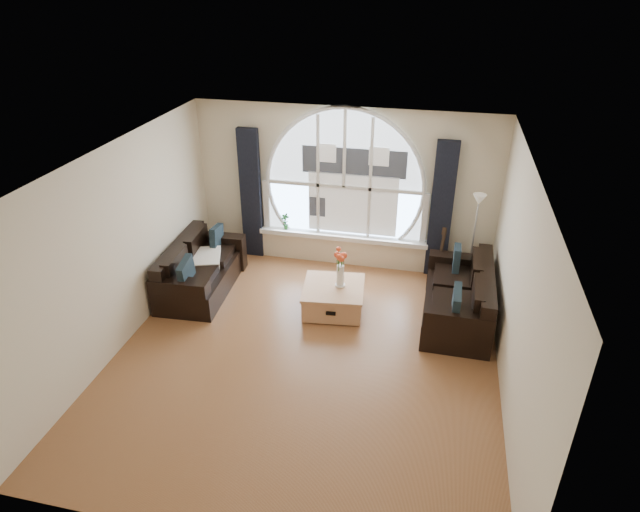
{
  "coord_description": "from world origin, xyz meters",
  "views": [
    {
      "loc": [
        1.45,
        -5.58,
        4.63
      ],
      "look_at": [
        0.0,
        0.9,
        1.05
      ],
      "focal_mm": 30.47,
      "sensor_mm": 36.0,
      "label": 1
    }
  ],
  "objects_px": {
    "coffee_chest": "(333,297)",
    "vase_flowers": "(341,263)",
    "floor_lamp": "(473,242)",
    "sofa_left": "(201,267)",
    "sofa_right": "(458,295)",
    "guitar": "(441,255)",
    "potted_plant": "(285,221)"
  },
  "relations": [
    {
      "from": "potted_plant",
      "to": "sofa_right",
      "type": "bearing_deg",
      "value": -23.8
    },
    {
      "from": "vase_flowers",
      "to": "guitar",
      "type": "distance_m",
      "value": 1.82
    },
    {
      "from": "coffee_chest",
      "to": "floor_lamp",
      "type": "xyz_separation_m",
      "value": [
        1.99,
        1.13,
        0.58
      ]
    },
    {
      "from": "coffee_chest",
      "to": "potted_plant",
      "type": "xyz_separation_m",
      "value": [
        -1.15,
        1.47,
        0.47
      ]
    },
    {
      "from": "floor_lamp",
      "to": "sofa_right",
      "type": "bearing_deg",
      "value": -100.62
    },
    {
      "from": "sofa_right",
      "to": "floor_lamp",
      "type": "xyz_separation_m",
      "value": [
        0.18,
        0.97,
        0.4
      ]
    },
    {
      "from": "floor_lamp",
      "to": "potted_plant",
      "type": "height_order",
      "value": "floor_lamp"
    },
    {
      "from": "coffee_chest",
      "to": "potted_plant",
      "type": "bearing_deg",
      "value": 121.72
    },
    {
      "from": "guitar",
      "to": "potted_plant",
      "type": "xyz_separation_m",
      "value": [
        -2.68,
        0.34,
        0.16
      ]
    },
    {
      "from": "coffee_chest",
      "to": "potted_plant",
      "type": "height_order",
      "value": "potted_plant"
    },
    {
      "from": "sofa_right",
      "to": "potted_plant",
      "type": "bearing_deg",
      "value": 157.1
    },
    {
      "from": "coffee_chest",
      "to": "vase_flowers",
      "type": "distance_m",
      "value": 0.58
    },
    {
      "from": "floor_lamp",
      "to": "coffee_chest",
      "type": "bearing_deg",
      "value": -150.37
    },
    {
      "from": "sofa_left",
      "to": "sofa_right",
      "type": "height_order",
      "value": "sofa_right"
    },
    {
      "from": "sofa_left",
      "to": "coffee_chest",
      "type": "relative_size",
      "value": 1.97
    },
    {
      "from": "sofa_left",
      "to": "vase_flowers",
      "type": "height_order",
      "value": "vase_flowers"
    },
    {
      "from": "sofa_left",
      "to": "floor_lamp",
      "type": "distance_m",
      "value": 4.29
    },
    {
      "from": "sofa_right",
      "to": "potted_plant",
      "type": "distance_m",
      "value": 3.25
    },
    {
      "from": "vase_flowers",
      "to": "floor_lamp",
      "type": "bearing_deg",
      "value": 29.86
    },
    {
      "from": "coffee_chest",
      "to": "floor_lamp",
      "type": "bearing_deg",
      "value": 23.19
    },
    {
      "from": "vase_flowers",
      "to": "guitar",
      "type": "height_order",
      "value": "vase_flowers"
    },
    {
      "from": "sofa_left",
      "to": "potted_plant",
      "type": "height_order",
      "value": "potted_plant"
    },
    {
      "from": "coffee_chest",
      "to": "vase_flowers",
      "type": "xyz_separation_m",
      "value": [
        0.09,
        0.04,
        0.57
      ]
    },
    {
      "from": "sofa_right",
      "to": "coffee_chest",
      "type": "relative_size",
      "value": 2.05
    },
    {
      "from": "sofa_left",
      "to": "sofa_right",
      "type": "bearing_deg",
      "value": -2.42
    },
    {
      "from": "vase_flowers",
      "to": "guitar",
      "type": "bearing_deg",
      "value": 36.99
    },
    {
      "from": "floor_lamp",
      "to": "potted_plant",
      "type": "bearing_deg",
      "value": 173.89
    },
    {
      "from": "sofa_left",
      "to": "sofa_right",
      "type": "xyz_separation_m",
      "value": [
        3.97,
        0.05,
        0.0
      ]
    },
    {
      "from": "vase_flowers",
      "to": "potted_plant",
      "type": "distance_m",
      "value": 1.89
    },
    {
      "from": "vase_flowers",
      "to": "potted_plant",
      "type": "bearing_deg",
      "value": 131.09
    },
    {
      "from": "vase_flowers",
      "to": "guitar",
      "type": "relative_size",
      "value": 0.66
    },
    {
      "from": "sofa_left",
      "to": "floor_lamp",
      "type": "xyz_separation_m",
      "value": [
        4.15,
        1.02,
        0.4
      ]
    }
  ]
}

